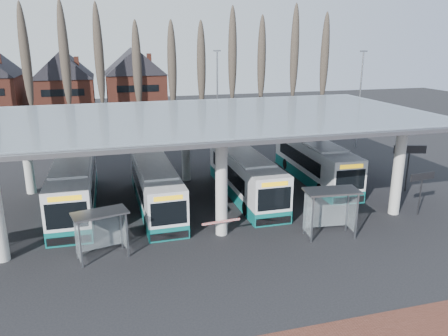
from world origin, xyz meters
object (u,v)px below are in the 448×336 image
object	(u,v)px
shelter_1	(100,224)
shelter_2	(330,202)
bus_0	(74,186)
bus_2	(245,176)
bus_1	(156,187)
bus_3	(314,161)

from	to	relation	value
shelter_1	shelter_2	bearing A→B (deg)	-17.14
bus_0	bus_2	world-z (taller)	bus_0
bus_0	shelter_1	world-z (taller)	bus_0
bus_2	shelter_1	size ratio (longest dim) A/B	3.82
bus_1	bus_2	size ratio (longest dim) A/B	0.96
shelter_2	bus_0	bearing A→B (deg)	155.33
bus_0	shelter_1	size ratio (longest dim) A/B	3.97
bus_1	bus_3	distance (m)	13.72
bus_2	shelter_2	size ratio (longest dim) A/B	3.56
bus_1	shelter_1	world-z (taller)	bus_1
bus_0	bus_3	distance (m)	18.88
bus_1	shelter_1	xyz separation A→B (m)	(-3.72, -6.52, 0.43)
bus_0	bus_2	size ratio (longest dim) A/B	1.04
bus_0	bus_3	xyz separation A→B (m)	(18.83, 1.38, -0.03)
bus_0	bus_1	world-z (taller)	bus_0
bus_0	bus_3	world-z (taller)	bus_0
bus_2	shelter_1	bearing A→B (deg)	-145.18
bus_0	shelter_1	xyz separation A→B (m)	(1.67, -7.88, 0.31)
bus_3	shelter_2	xyz separation A→B (m)	(-4.17, -10.13, 0.56)
bus_3	shelter_1	distance (m)	19.50
bus_0	bus_1	bearing A→B (deg)	-12.98
bus_2	shelter_1	world-z (taller)	bus_2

